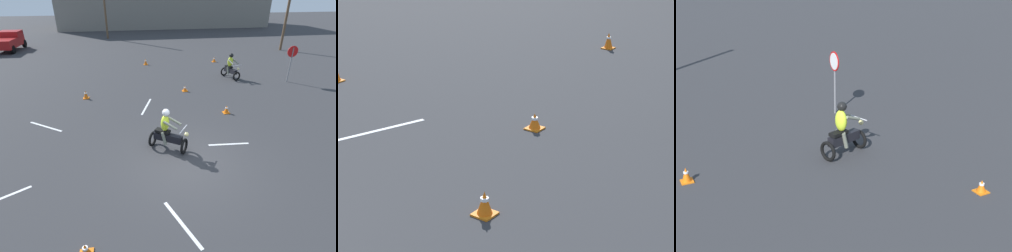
# 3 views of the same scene
# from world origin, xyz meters

# --- Properties ---
(traffic_cone_near_right) EXTENTS (0.32, 0.32, 0.47)m
(traffic_cone_near_right) POSITION_xyz_m (-0.16, 13.65, 0.23)
(traffic_cone_near_right) COLOR orange
(traffic_cone_near_right) RESTS_ON ground
(traffic_cone_mid_left) EXTENTS (0.32, 0.32, 0.39)m
(traffic_cone_mid_left) POSITION_xyz_m (2.90, 3.79, 0.19)
(traffic_cone_mid_left) COLOR orange
(traffic_cone_mid_left) RESTS_ON ground
(traffic_cone_far_center) EXTENTS (0.32, 0.32, 0.33)m
(traffic_cone_far_center) POSITION_xyz_m (1.58, 7.15, 0.16)
(traffic_cone_far_center) COLOR orange
(traffic_cone_far_center) RESTS_ON ground
(lane_stripe_n) EXTENTS (0.74, 2.02, 0.01)m
(lane_stripe_n) POSITION_xyz_m (-0.90, 5.24, 0.00)
(lane_stripe_n) COLOR silver
(lane_stripe_n) RESTS_ON ground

